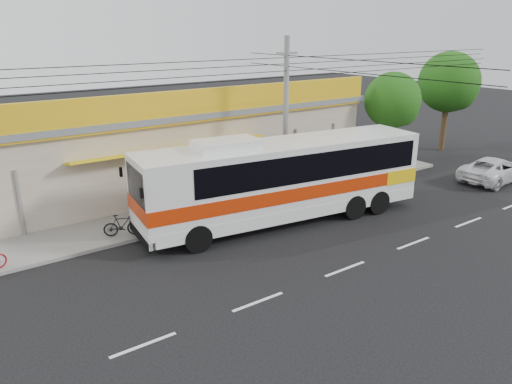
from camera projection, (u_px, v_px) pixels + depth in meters
The scene contains 10 objects.
ground at pixel (301, 246), 20.45m from camera, with size 120.00×120.00×0.00m, color black.
sidewalk at pixel (223, 205), 25.05m from camera, with size 30.00×3.20×0.15m, color slate.
lane_markings at pixel (345, 269), 18.53m from camera, with size 50.00×0.12×0.01m, color silver, non-canonical shape.
storefront_building at pixel (171, 142), 28.62m from camera, with size 22.60×9.20×5.70m.
coach_bus at pixel (287, 175), 22.50m from camera, with size 13.67×4.64×4.13m.
motorbike_dark at pixel (122, 225), 20.99m from camera, with size 0.45×1.58×0.95m, color black.
white_car at pixel (495, 169), 28.98m from camera, with size 2.31×5.02×1.39m, color silver.
utility_pole at pixel (287, 66), 24.14m from camera, with size 34.00×14.00×8.19m.
tree_near at pixel (394, 102), 31.86m from camera, with size 3.57×3.57×5.92m.
tree_far at pixel (451, 84), 35.13m from camera, with size 4.24×4.24×7.02m.
Camera 1 is at (-12.45, -14.11, 8.53)m, focal length 35.00 mm.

